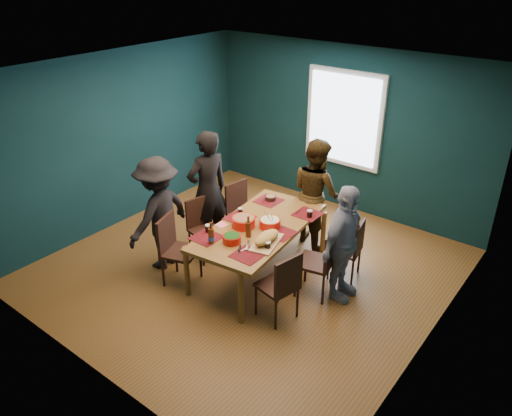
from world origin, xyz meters
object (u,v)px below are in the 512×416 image
at_px(chair_right_far, 352,246).
at_px(person_near_left, 159,214).
at_px(chair_right_near, 282,283).
at_px(person_right, 343,244).
at_px(person_far_left, 208,191).
at_px(cutting_board, 266,239).
at_px(chair_left_near, 174,245).
at_px(chair_left_mid, 202,223).
at_px(person_back, 316,192).
at_px(bowl_dumpling, 270,223).
at_px(dining_table, 259,230).
at_px(bowl_salad, 244,222).
at_px(chair_right_mid, 322,258).
at_px(bowl_herbs, 232,238).
at_px(chair_left_far, 241,207).

bearing_deg(chair_right_far, person_near_left, -161.31).
height_order(chair_right_near, person_right, person_right).
distance_m(chair_right_near, person_far_left, 2.03).
height_order(person_right, cutting_board, person_right).
bearing_deg(chair_left_near, chair_left_mid, 84.67).
relative_size(person_back, bowl_dumpling, 5.90).
xyz_separation_m(chair_left_near, person_far_left, (-0.28, 0.96, 0.34)).
xyz_separation_m(dining_table, bowl_salad, (-0.15, -0.14, 0.14)).
relative_size(chair_right_far, person_back, 0.52).
height_order(person_back, bowl_salad, person_back).
xyz_separation_m(chair_right_mid, bowl_dumpling, (-0.76, -0.08, 0.27)).
distance_m(chair_left_mid, person_far_left, 0.48).
bearing_deg(chair_right_mid, bowl_dumpling, 173.66).
relative_size(dining_table, person_near_left, 1.31).
bearing_deg(person_back, person_far_left, 65.60).
relative_size(dining_table, cutting_board, 3.10).
bearing_deg(dining_table, person_back, 78.47).
relative_size(dining_table, chair_right_near, 2.32).
distance_m(dining_table, bowl_herbs, 0.56).
bearing_deg(chair_left_far, chair_left_mid, -93.45).
relative_size(chair_right_mid, bowl_herbs, 4.15).
height_order(person_far_left, person_right, person_far_left).
xyz_separation_m(dining_table, person_far_left, (-1.06, 0.18, 0.20)).
relative_size(chair_left_mid, chair_right_far, 1.04).
height_order(bowl_salad, bowl_dumpling, bowl_dumpling).
distance_m(dining_table, chair_right_far, 1.23).
height_order(chair_right_near, cutting_board, same).
relative_size(person_far_left, bowl_dumpling, 6.46).
xyz_separation_m(dining_table, bowl_dumpling, (0.14, 0.05, 0.13)).
bearing_deg(dining_table, chair_left_mid, 178.93).
xyz_separation_m(chair_right_mid, bowl_herbs, (-0.90, -0.66, 0.26)).
distance_m(person_back, cutting_board, 1.54).
distance_m(chair_left_near, person_far_left, 1.06).
bearing_deg(chair_right_mid, chair_left_far, 152.40).
bearing_deg(dining_table, bowl_salad, -142.92).
bearing_deg(chair_right_mid, chair_left_near, -163.63).
xyz_separation_m(dining_table, chair_left_near, (-0.79, -0.79, -0.14)).
height_order(chair_right_far, cutting_board, cutting_board).
bearing_deg(bowl_herbs, person_right, 35.57).
bearing_deg(person_near_left, bowl_salad, 109.97).
xyz_separation_m(person_far_left, person_near_left, (-0.16, -0.80, -0.09)).
distance_m(dining_table, chair_left_far, 1.01).
bearing_deg(person_right, dining_table, 101.76).
xyz_separation_m(person_far_left, bowl_dumpling, (1.20, -0.13, -0.07)).
distance_m(person_far_left, bowl_dumpling, 1.21).
bearing_deg(chair_left_near, person_near_left, 141.40).
bearing_deg(person_right, chair_left_far, 78.68).
bearing_deg(bowl_salad, chair_right_near, -25.55).
height_order(bowl_dumpling, cutting_board, bowl_dumpling).
distance_m(chair_right_near, person_right, 0.93).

